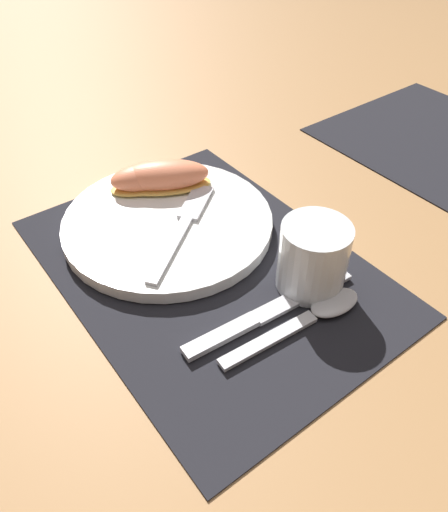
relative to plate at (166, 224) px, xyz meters
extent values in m
plane|color=#A37547|center=(0.08, 0.00, -0.01)|extent=(3.00, 3.00, 0.00)
cube|color=black|center=(0.08, 0.00, -0.01)|extent=(0.43, 0.31, 0.00)
cylinder|color=white|center=(0.00, 0.00, 0.00)|extent=(0.26, 0.26, 0.02)
cylinder|color=silver|center=(0.18, 0.08, 0.03)|extent=(0.07, 0.07, 0.08)
cylinder|color=yellow|center=(0.18, 0.08, 0.01)|extent=(0.06, 0.06, 0.04)
cube|color=silver|center=(0.18, -0.05, 0.00)|extent=(0.02, 0.09, 0.01)
cube|color=silver|center=(0.19, 0.06, -0.01)|extent=(0.03, 0.13, 0.01)
cube|color=silver|center=(0.21, -0.01, -0.01)|extent=(0.02, 0.12, 0.01)
ellipsoid|color=silver|center=(0.22, 0.07, 0.00)|extent=(0.04, 0.06, 0.01)
cube|color=silver|center=(0.05, -0.03, 0.01)|extent=(0.08, 0.10, 0.00)
cube|color=silver|center=(0.00, 0.05, 0.01)|extent=(0.06, 0.07, 0.00)
ellipsoid|color=#F7C656|center=(-0.06, 0.04, 0.01)|extent=(0.11, 0.13, 0.01)
ellipsoid|color=#F4845B|center=(-0.06, 0.04, 0.03)|extent=(0.10, 0.13, 0.04)
ellipsoid|color=#F7C656|center=(-0.07, 0.02, 0.01)|extent=(0.08, 0.11, 0.01)
ellipsoid|color=#F4845B|center=(-0.07, 0.02, 0.03)|extent=(0.07, 0.10, 0.03)
camera|label=1|loc=(0.43, -0.24, 0.39)|focal=35.00mm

